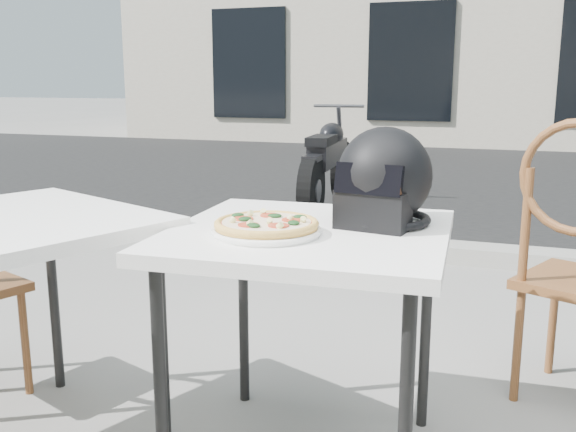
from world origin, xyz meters
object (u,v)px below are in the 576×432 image
(plate, at_px, (267,231))
(helmet, at_px, (383,182))
(cafe_table_main, at_px, (309,251))
(pizza, at_px, (267,224))
(motorcycle, at_px, (328,165))

(plate, bearing_deg, helmet, 40.95)
(helmet, bearing_deg, cafe_table_main, -135.01)
(plate, distance_m, pizza, 0.02)
(helmet, relative_size, motorcycle, 0.18)
(cafe_table_main, relative_size, motorcycle, 0.43)
(pizza, height_order, helmet, helmet)
(cafe_table_main, height_order, motorcycle, motorcycle)
(motorcycle, bearing_deg, helmet, -75.92)
(plate, xyz_separation_m, motorcycle, (-1.01, 4.29, -0.36))
(cafe_table_main, xyz_separation_m, plate, (-0.10, -0.11, 0.08))
(plate, bearing_deg, pizza, 91.20)
(cafe_table_main, distance_m, helmet, 0.32)
(pizza, bearing_deg, cafe_table_main, 50.06)
(cafe_table_main, xyz_separation_m, helmet, (0.20, 0.14, 0.21))
(pizza, distance_m, motorcycle, 4.43)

